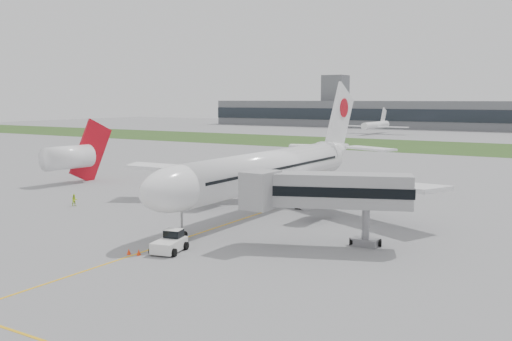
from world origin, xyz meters
The scene contains 14 objects.
ground centered at (0.00, 0.00, 0.00)m, with size 600.00×600.00×0.00m, color gray.
apron_markings centered at (0.00, -5.00, 0.00)m, with size 70.00×70.00×0.04m, color yellow, non-canonical shape.
grass_strip centered at (0.00, 120.00, 0.01)m, with size 600.00×50.00×0.02m, color #2E4A1B.
terminal_building centered at (0.00, 229.87, 7.00)m, with size 320.00×22.30×14.00m.
control_tower centered at (-90.00, 232.00, 0.00)m, with size 12.00×12.00×56.00m, color slate, non-canonical shape.
airliner centered at (0.00, 4.87, 5.66)m, with size 48.13×53.95×17.88m.
pushback_tug centered at (2.22, -19.58, 0.94)m, with size 3.45×4.41×2.05m.
jet_bridge centered at (14.11, -9.79, 5.72)m, with size 16.07×10.18×7.73m.
safety_cone_left centered at (-0.50, -22.56, 0.29)m, with size 0.42×0.42×0.57m, color #FF390D.
safety_cone_right centered at (0.50, -22.25, 0.30)m, with size 0.43×0.43×0.59m, color #FF390D.
ground_crew_near centered at (2.25, -17.83, 0.95)m, with size 0.69×0.45×1.89m, color #B0F528.
ground_crew_far centered at (-24.88, -7.96, 0.85)m, with size 0.82×0.64×1.70m, color #CDF829.
neighbor_aircraft centered at (-42.69, 6.99, 4.78)m, with size 5.00×14.87×12.07m.
distant_aircraft_left centered at (-46.15, 175.18, 0.00)m, with size 28.46×25.11×10.88m, color white, non-canonical shape.
Camera 1 is at (38.05, -62.04, 14.98)m, focal length 40.00 mm.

